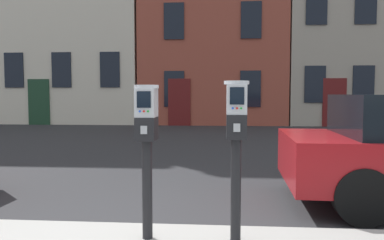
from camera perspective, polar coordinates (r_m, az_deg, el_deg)
name	(u,v)px	position (r m, az deg, el deg)	size (l,w,h in m)	color
parking_meter_near_kerb	(147,133)	(3.43, -6.66, -1.97)	(0.22, 0.25, 1.37)	black
parking_meter_twin_adjacent	(236,131)	(3.37, 6.52, -1.68)	(0.22, 0.25, 1.40)	black
townhouse_brownstone	(214,5)	(20.85, 3.24, 16.50)	(6.77, 6.24, 11.96)	brown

